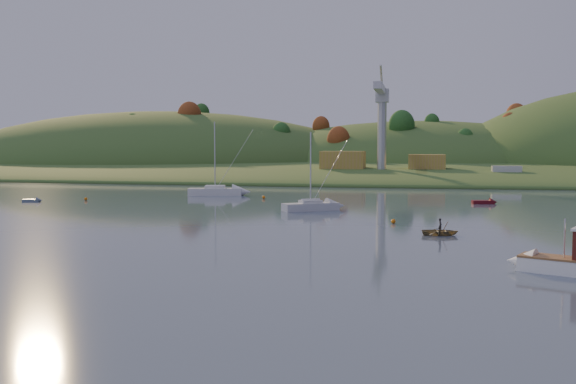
% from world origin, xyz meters
% --- Properties ---
extents(ground, '(500.00, 500.00, 0.00)m').
position_xyz_m(ground, '(0.00, 0.00, 0.00)').
color(ground, '#323E51').
rests_on(ground, ground).
extents(far_shore, '(620.00, 220.00, 1.50)m').
position_xyz_m(far_shore, '(0.00, 230.00, 0.00)').
color(far_shore, '#334B1E').
rests_on(far_shore, ground).
extents(shore_slope, '(640.00, 150.00, 7.00)m').
position_xyz_m(shore_slope, '(0.00, 165.00, 0.00)').
color(shore_slope, '#334B1E').
rests_on(shore_slope, ground).
extents(hill_left_far, '(120.00, 100.00, 32.00)m').
position_xyz_m(hill_left_far, '(-160.00, 215.00, 0.00)').
color(hill_left_far, '#334B1E').
rests_on(hill_left_far, ground).
extents(hill_left, '(170.00, 140.00, 44.00)m').
position_xyz_m(hill_left, '(-90.00, 200.00, 0.00)').
color(hill_left, '#334B1E').
rests_on(hill_left, ground).
extents(hill_center, '(140.00, 120.00, 36.00)m').
position_xyz_m(hill_center, '(10.00, 210.00, 0.00)').
color(hill_center, '#334B1E').
rests_on(hill_center, ground).
extents(hillside_trees, '(280.00, 50.00, 32.00)m').
position_xyz_m(hillside_trees, '(0.00, 185.00, 0.00)').
color(hillside_trees, '#194217').
rests_on(hillside_trees, ground).
extents(wharf, '(42.00, 16.00, 2.40)m').
position_xyz_m(wharf, '(5.00, 122.00, 1.20)').
color(wharf, slate).
rests_on(wharf, ground).
extents(shed_west, '(11.00, 8.00, 4.80)m').
position_xyz_m(shed_west, '(-8.00, 123.00, 4.80)').
color(shed_west, '#A58937').
rests_on(shed_west, wharf).
extents(shed_east, '(9.00, 7.00, 4.00)m').
position_xyz_m(shed_east, '(13.00, 124.00, 4.40)').
color(shed_east, '#A58937').
rests_on(shed_east, wharf).
extents(dock_crane, '(3.20, 28.00, 20.30)m').
position_xyz_m(dock_crane, '(2.00, 118.39, 17.17)').
color(dock_crane, '#B7B7BC').
rests_on(dock_crane, wharf).
extents(fishing_boat, '(6.88, 4.56, 4.22)m').
position_xyz_m(fishing_boat, '(20.90, 5.17, 0.93)').
color(fishing_boat, white).
rests_on(fishing_boat, ground).
extents(sailboat_near, '(7.45, 6.02, 10.36)m').
position_xyz_m(sailboat_near, '(-2.49, 42.73, 0.69)').
color(sailboat_near, silver).
rests_on(sailboat_near, ground).
extents(sailboat_far, '(9.53, 4.72, 12.69)m').
position_xyz_m(sailboat_far, '(-23.10, 65.07, 0.80)').
color(sailboat_far, silver).
rests_on(sailboat_far, ground).
extents(canoe, '(3.73, 2.86, 0.72)m').
position_xyz_m(canoe, '(13.68, 22.29, 0.36)').
color(canoe, olive).
rests_on(canoe, ground).
extents(paddler, '(0.39, 0.54, 1.38)m').
position_xyz_m(paddler, '(13.68, 22.29, 0.69)').
color(paddler, black).
rests_on(paddler, ground).
extents(red_tender, '(3.86, 1.95, 1.26)m').
position_xyz_m(red_tender, '(21.46, 57.99, 0.26)').
color(red_tender, '#530B13').
rests_on(red_tender, ground).
extents(grey_dinghy, '(3.06, 1.84, 1.08)m').
position_xyz_m(grey_dinghy, '(-46.03, 47.15, 0.22)').
color(grey_dinghy, slate).
rests_on(grey_dinghy, ground).
extents(work_vessel, '(15.26, 5.52, 3.92)m').
position_xyz_m(work_vessel, '(31.09, 115.69, 1.40)').
color(work_vessel, '#51586A').
rests_on(work_vessel, ground).
extents(buoy_1, '(0.50, 0.50, 0.50)m').
position_xyz_m(buoy_1, '(8.87, 30.76, 0.25)').
color(buoy_1, orange).
rests_on(buoy_1, ground).
extents(buoy_2, '(0.50, 0.50, 0.50)m').
position_xyz_m(buoy_2, '(-39.74, 51.10, 0.25)').
color(buoy_2, orange).
rests_on(buoy_2, ground).
extents(buoy_3, '(0.50, 0.50, 0.50)m').
position_xyz_m(buoy_3, '(-13.22, 60.15, 0.25)').
color(buoy_3, orange).
rests_on(buoy_3, ground).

